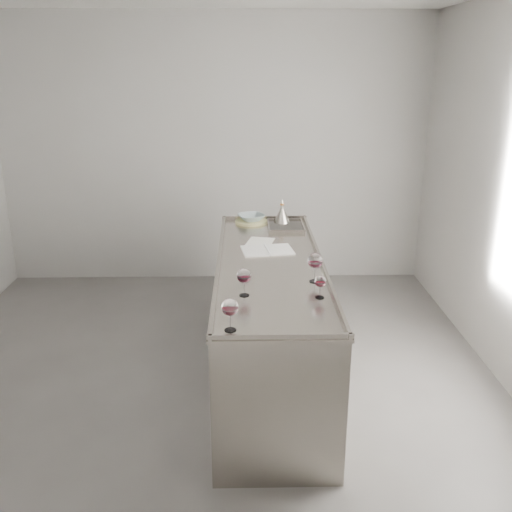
{
  "coord_description": "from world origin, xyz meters",
  "views": [
    {
      "loc": [
        0.32,
        -3.55,
        2.31
      ],
      "look_at": [
        0.4,
        0.22,
        1.02
      ],
      "focal_mm": 40.0,
      "sensor_mm": 36.0,
      "label": 1
    }
  ],
  "objects_px": {
    "wine_glass_right": "(315,262)",
    "wine_glass_small": "(320,282)",
    "counter": "(270,322)",
    "wine_funnel": "(282,215)",
    "ceramic_bowl": "(251,217)",
    "wine_glass_middle": "(244,276)",
    "wine_glass_left": "(230,308)",
    "notebook": "(267,250)"
  },
  "relations": [
    {
      "from": "wine_glass_left",
      "to": "wine_funnel",
      "type": "bearing_deg",
      "value": 79.12
    },
    {
      "from": "counter",
      "to": "wine_funnel",
      "type": "xyz_separation_m",
      "value": [
        0.15,
        1.08,
        0.53
      ]
    },
    {
      "from": "wine_glass_middle",
      "to": "wine_glass_right",
      "type": "distance_m",
      "value": 0.51
    },
    {
      "from": "wine_glass_right",
      "to": "wine_funnel",
      "type": "xyz_separation_m",
      "value": [
        -0.12,
        1.45,
        -0.07
      ]
    },
    {
      "from": "counter",
      "to": "wine_glass_right",
      "type": "height_order",
      "value": "wine_glass_right"
    },
    {
      "from": "wine_glass_middle",
      "to": "wine_funnel",
      "type": "xyz_separation_m",
      "value": [
        0.34,
        1.68,
        -0.06
      ]
    },
    {
      "from": "counter",
      "to": "wine_glass_left",
      "type": "bearing_deg",
      "value": -103.64
    },
    {
      "from": "counter",
      "to": "notebook",
      "type": "distance_m",
      "value": 0.55
    },
    {
      "from": "wine_funnel",
      "to": "wine_glass_middle",
      "type": "bearing_deg",
      "value": -101.46
    },
    {
      "from": "wine_glass_left",
      "to": "wine_glass_right",
      "type": "xyz_separation_m",
      "value": [
        0.54,
        0.71,
        0.01
      ]
    },
    {
      "from": "counter",
      "to": "wine_glass_middle",
      "type": "height_order",
      "value": "wine_glass_middle"
    },
    {
      "from": "wine_glass_middle",
      "to": "notebook",
      "type": "relative_size",
      "value": 0.43
    },
    {
      "from": "notebook",
      "to": "ceramic_bowl",
      "type": "relative_size",
      "value": 1.82
    },
    {
      "from": "wine_glass_left",
      "to": "wine_glass_small",
      "type": "bearing_deg",
      "value": 39.06
    },
    {
      "from": "counter",
      "to": "wine_glass_small",
      "type": "distance_m",
      "value": 0.9
    },
    {
      "from": "counter",
      "to": "ceramic_bowl",
      "type": "relative_size",
      "value": 10.61
    },
    {
      "from": "wine_glass_right",
      "to": "notebook",
      "type": "height_order",
      "value": "wine_glass_right"
    },
    {
      "from": "counter",
      "to": "notebook",
      "type": "xyz_separation_m",
      "value": [
        -0.01,
        0.27,
        0.47
      ]
    },
    {
      "from": "wine_glass_middle",
      "to": "wine_glass_right",
      "type": "height_order",
      "value": "wine_glass_right"
    },
    {
      "from": "wine_glass_small",
      "to": "notebook",
      "type": "relative_size",
      "value": 0.35
    },
    {
      "from": "counter",
      "to": "wine_glass_left",
      "type": "relative_size",
      "value": 13.23
    },
    {
      "from": "wine_glass_left",
      "to": "wine_funnel",
      "type": "relative_size",
      "value": 0.84
    },
    {
      "from": "ceramic_bowl",
      "to": "wine_glass_right",
      "type": "bearing_deg",
      "value": -74.72
    },
    {
      "from": "wine_glass_middle",
      "to": "ceramic_bowl",
      "type": "bearing_deg",
      "value": 87.79
    },
    {
      "from": "counter",
      "to": "wine_glass_right",
      "type": "relative_size",
      "value": 12.31
    },
    {
      "from": "wine_glass_right",
      "to": "ceramic_bowl",
      "type": "bearing_deg",
      "value": 105.28
    },
    {
      "from": "counter",
      "to": "wine_glass_small",
      "type": "xyz_separation_m",
      "value": [
        0.27,
        -0.65,
        0.57
      ]
    },
    {
      "from": "wine_glass_left",
      "to": "wine_glass_right",
      "type": "height_order",
      "value": "wine_glass_right"
    },
    {
      "from": "wine_glass_right",
      "to": "wine_glass_small",
      "type": "xyz_separation_m",
      "value": [
        0.0,
        -0.27,
        -0.04
      ]
    },
    {
      "from": "wine_glass_left",
      "to": "notebook",
      "type": "relative_size",
      "value": 0.44
    },
    {
      "from": "wine_glass_left",
      "to": "ceramic_bowl",
      "type": "distance_m",
      "value": 2.17
    },
    {
      "from": "counter",
      "to": "notebook",
      "type": "relative_size",
      "value": 5.84
    },
    {
      "from": "wine_glass_left",
      "to": "wine_glass_middle",
      "type": "height_order",
      "value": "wine_glass_left"
    },
    {
      "from": "wine_funnel",
      "to": "wine_glass_left",
      "type": "bearing_deg",
      "value": -100.88
    },
    {
      "from": "wine_glass_middle",
      "to": "wine_glass_right",
      "type": "bearing_deg",
      "value": 25.81
    },
    {
      "from": "notebook",
      "to": "ceramic_bowl",
      "type": "bearing_deg",
      "value": 89.69
    },
    {
      "from": "wine_glass_middle",
      "to": "wine_glass_small",
      "type": "distance_m",
      "value": 0.46
    },
    {
      "from": "wine_glass_left",
      "to": "wine_glass_small",
      "type": "xyz_separation_m",
      "value": [
        0.54,
        0.44,
        -0.03
      ]
    },
    {
      "from": "wine_glass_right",
      "to": "wine_funnel",
      "type": "distance_m",
      "value": 1.46
    },
    {
      "from": "wine_glass_middle",
      "to": "wine_glass_right",
      "type": "relative_size",
      "value": 0.9
    },
    {
      "from": "wine_glass_small",
      "to": "ceramic_bowl",
      "type": "height_order",
      "value": "wine_glass_small"
    },
    {
      "from": "counter",
      "to": "wine_funnel",
      "type": "distance_m",
      "value": 1.21
    }
  ]
}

